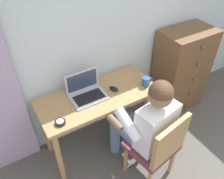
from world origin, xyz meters
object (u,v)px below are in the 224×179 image
(coffee_mug, at_px, (146,81))
(person_seated, at_px, (145,121))
(laptop, at_px, (86,91))
(desk, at_px, (99,104))
(computer_mouse, at_px, (114,89))
(desk_clock, at_px, (60,122))
(dresser, at_px, (181,71))
(chair, at_px, (158,146))

(coffee_mug, bearing_deg, person_seated, -126.86)
(laptop, xyz_separation_m, coffee_mug, (0.60, -0.17, -0.00))
(desk, relative_size, computer_mouse, 11.95)
(laptop, relative_size, desk_clock, 3.80)
(dresser, xyz_separation_m, laptop, (-1.31, -0.02, 0.24))
(desk, height_order, coffee_mug, coffee_mug)
(person_seated, height_order, desk_clock, person_seated)
(computer_mouse, bearing_deg, chair, -102.02)
(desk, xyz_separation_m, coffee_mug, (0.50, -0.12, 0.17))
(person_seated, relative_size, desk_clock, 13.18)
(desk, height_order, laptop, laptop)
(desk_clock, bearing_deg, person_seated, -23.77)
(laptop, bearing_deg, desk_clock, -148.75)
(desk_clock, distance_m, coffee_mug, 0.95)
(desk, bearing_deg, laptop, 152.06)
(desk, xyz_separation_m, person_seated, (0.24, -0.46, 0.05))
(chair, xyz_separation_m, laptop, (-0.36, 0.70, 0.31))
(desk, distance_m, coffee_mug, 0.54)
(laptop, xyz_separation_m, computer_mouse, (0.27, -0.06, -0.04))
(desk, relative_size, dresser, 1.09)
(person_seated, xyz_separation_m, computer_mouse, (-0.06, 0.45, 0.09))
(laptop, distance_m, computer_mouse, 0.28)
(dresser, xyz_separation_m, chair, (-0.94, -0.71, -0.07))
(coffee_mug, bearing_deg, chair, -113.87)
(person_seated, distance_m, desk_clock, 0.76)
(desk, relative_size, laptop, 3.50)
(chair, distance_m, person_seated, 0.26)
(laptop, height_order, desk_clock, laptop)
(coffee_mug, bearing_deg, dresser, 14.54)
(laptop, distance_m, desk_clock, 0.42)
(computer_mouse, height_order, desk_clock, computer_mouse)
(dresser, relative_size, laptop, 3.21)
(chair, height_order, coffee_mug, chair)
(laptop, distance_m, coffee_mug, 0.62)
(person_seated, relative_size, coffee_mug, 9.88)
(person_seated, bearing_deg, dresser, 28.77)
(person_seated, xyz_separation_m, coffee_mug, (0.26, 0.35, 0.12))
(dresser, relative_size, chair, 1.27)
(person_seated, bearing_deg, desk, 116.86)
(desk_clock, bearing_deg, dresser, 7.93)
(chair, xyz_separation_m, desk_clock, (-0.72, 0.48, 0.27))
(desk, height_order, dresser, dresser)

